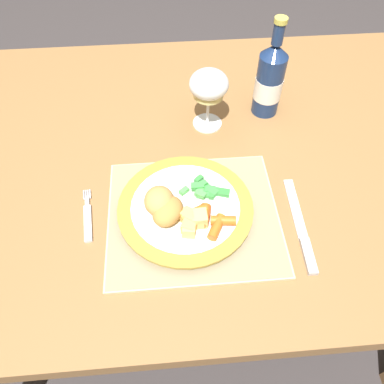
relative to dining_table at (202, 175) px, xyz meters
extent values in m
plane|color=#383333|center=(0.00, 0.00, -0.65)|extent=(6.00, 6.00, 0.00)
cube|color=olive|center=(0.00, 0.00, 0.07)|extent=(1.29, 0.88, 0.04)
cube|color=olive|center=(-0.59, 0.38, -0.30)|extent=(0.06, 0.06, 0.70)
cube|color=olive|center=(0.59, 0.38, -0.30)|extent=(0.06, 0.06, 0.70)
cube|color=#CCB789|center=(-0.04, -0.18, 0.09)|extent=(0.32, 0.28, 0.01)
cube|color=gray|center=(-0.04, -0.18, 0.10)|extent=(0.32, 0.28, 0.00)
cylinder|color=white|center=(-0.05, -0.17, 0.10)|extent=(0.21, 0.21, 0.01)
cylinder|color=olive|center=(-0.05, -0.17, 0.11)|extent=(0.26, 0.26, 0.01)
cylinder|color=white|center=(-0.05, -0.17, 0.12)|extent=(0.20, 0.20, 0.00)
ellipsoid|color=tan|center=(-0.10, -0.17, 0.14)|extent=(0.06, 0.06, 0.05)
ellipsoid|color=#B77F3D|center=(-0.08, -0.20, 0.14)|extent=(0.08, 0.08, 0.04)
cube|color=green|center=(0.00, -0.14, 0.12)|extent=(0.02, 0.01, 0.01)
cube|color=#4CA84C|center=(-0.01, -0.14, 0.12)|extent=(0.03, 0.02, 0.01)
cube|color=#4CA84C|center=(-0.01, -0.14, 0.12)|extent=(0.02, 0.02, 0.01)
cube|color=#4CA84C|center=(-0.02, -0.16, 0.13)|extent=(0.02, 0.02, 0.01)
cube|color=#338438|center=(0.02, -0.15, 0.12)|extent=(0.03, 0.02, 0.01)
cube|color=green|center=(0.00, -0.15, 0.12)|extent=(0.03, 0.03, 0.01)
cube|color=green|center=(-0.03, -0.14, 0.13)|extent=(0.03, 0.01, 0.01)
cube|color=#338438|center=(0.00, -0.15, 0.12)|extent=(0.01, 0.02, 0.01)
cube|color=green|center=(-0.02, -0.15, 0.12)|extent=(0.03, 0.02, 0.01)
cube|color=#4CA84C|center=(-0.05, -0.14, 0.12)|extent=(0.02, 0.02, 0.01)
cube|color=#4CA84C|center=(-0.02, -0.15, 0.13)|extent=(0.02, 0.02, 0.01)
cube|color=green|center=(-0.02, -0.13, 0.13)|extent=(0.02, 0.02, 0.01)
cube|color=#338438|center=(-0.02, -0.11, 0.12)|extent=(0.02, 0.02, 0.01)
cube|color=green|center=(-0.02, -0.14, 0.12)|extent=(0.03, 0.02, 0.01)
cylinder|color=#CC5119|center=(-0.02, -0.20, 0.13)|extent=(0.03, 0.04, 0.02)
cylinder|color=orange|center=(0.00, -0.23, 0.13)|extent=(0.04, 0.05, 0.02)
cylinder|color=orange|center=(0.01, -0.22, 0.13)|extent=(0.05, 0.02, 0.02)
cylinder|color=orange|center=(-0.03, -0.20, 0.13)|extent=(0.04, 0.03, 0.02)
cylinder|color=orange|center=(-0.04, -0.21, 0.13)|extent=(0.04, 0.04, 0.02)
cylinder|color=orange|center=(-0.03, -0.21, 0.13)|extent=(0.02, 0.03, 0.02)
cube|color=silver|center=(-0.24, -0.18, 0.09)|extent=(0.02, 0.08, 0.01)
cube|color=silver|center=(-0.24, -0.13, 0.09)|extent=(0.01, 0.02, 0.01)
cube|color=silver|center=(-0.24, -0.11, 0.09)|extent=(0.00, 0.02, 0.00)
cube|color=silver|center=(-0.24, -0.11, 0.09)|extent=(0.00, 0.02, 0.00)
cube|color=silver|center=(-0.25, -0.11, 0.09)|extent=(0.00, 0.02, 0.00)
cube|color=silver|center=(-0.25, -0.11, 0.09)|extent=(0.00, 0.02, 0.00)
cube|color=silver|center=(0.16, -0.18, 0.09)|extent=(0.02, 0.14, 0.00)
cube|color=#B2B2B7|center=(0.16, -0.28, 0.10)|extent=(0.02, 0.07, 0.01)
cylinder|color=silver|center=(0.02, 0.08, 0.09)|extent=(0.07, 0.07, 0.00)
cylinder|color=silver|center=(0.02, 0.08, 0.13)|extent=(0.01, 0.01, 0.08)
ellipsoid|color=silver|center=(0.02, 0.08, 0.20)|extent=(0.08, 0.08, 0.06)
cylinder|color=#E0D684|center=(0.02, 0.08, 0.19)|extent=(0.07, 0.07, 0.03)
cylinder|color=navy|center=(0.16, 0.11, 0.16)|extent=(0.06, 0.06, 0.15)
cone|color=navy|center=(0.16, 0.11, 0.25)|extent=(0.06, 0.06, 0.03)
cylinder|color=navy|center=(0.16, 0.11, 0.29)|extent=(0.02, 0.02, 0.05)
cylinder|color=#BFB74C|center=(0.16, 0.11, 0.32)|extent=(0.03, 0.03, 0.01)
cylinder|color=white|center=(0.16, 0.11, 0.16)|extent=(0.06, 0.06, 0.05)
cube|color=#DBB256|center=(-0.05, -0.23, 0.13)|extent=(0.03, 0.03, 0.02)
cube|color=#DBB256|center=(-0.06, -0.20, 0.13)|extent=(0.02, 0.03, 0.02)
cube|color=#E5BC66|center=(-0.05, -0.23, 0.13)|extent=(0.03, 0.02, 0.02)
cube|color=#E5BC66|center=(-0.03, -0.21, 0.13)|extent=(0.02, 0.03, 0.03)
cube|color=#E5BC66|center=(-0.04, -0.21, 0.13)|extent=(0.03, 0.03, 0.03)
cube|color=#DBB256|center=(-0.05, -0.21, 0.13)|extent=(0.03, 0.03, 0.03)
camera|label=1|loc=(-0.07, -0.58, 0.68)|focal=35.00mm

